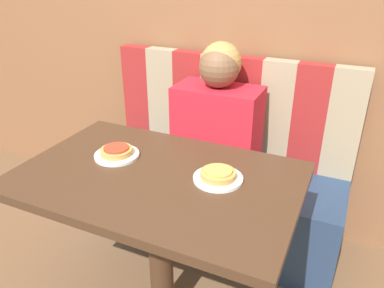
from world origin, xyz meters
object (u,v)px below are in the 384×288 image
(plate_right, at_px, (218,178))
(pizza_left, at_px, (116,151))
(person, at_px, (218,115))
(plate_left, at_px, (117,155))
(pizza_right, at_px, (218,174))

(plate_right, xyz_separation_m, pizza_left, (-0.44, 0.00, 0.02))
(plate_right, relative_size, pizza_left, 1.40)
(person, relative_size, plate_right, 3.72)
(plate_left, bearing_deg, pizza_left, 14.04)
(plate_left, bearing_deg, person, 68.89)
(pizza_right, bearing_deg, plate_right, -14.04)
(plate_left, bearing_deg, pizza_right, 0.00)
(pizza_right, bearing_deg, person, 111.11)
(person, distance_m, pizza_right, 0.61)
(plate_right, height_order, pizza_right, pizza_right)
(person, height_order, plate_left, person)
(person, relative_size, pizza_right, 5.22)
(person, distance_m, pizza_left, 0.61)
(plate_left, height_order, pizza_left, pizza_left)
(person, bearing_deg, pizza_right, -68.89)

